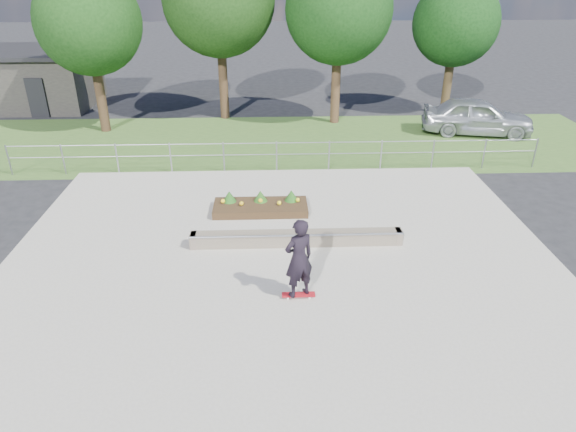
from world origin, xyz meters
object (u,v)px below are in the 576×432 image
at_px(parked_car, 477,116).
at_px(grind_ledge, 297,238).
at_px(planter_bed, 261,205).
at_px(skateboarder, 299,259).

bearing_deg(parked_car, grind_ledge, 150.84).
relative_size(planter_bed, parked_car, 0.61).
xyz_separation_m(planter_bed, skateboarder, (0.95, -4.77, 0.90)).
height_order(planter_bed, parked_car, parked_car).
relative_size(planter_bed, skateboarder, 1.43).
bearing_deg(grind_ledge, planter_bed, 114.88).
bearing_deg(parked_car, planter_bed, 140.58).
xyz_separation_m(planter_bed, parked_car, (9.93, 7.90, 0.59)).
xyz_separation_m(skateboarder, parked_car, (8.98, 12.67, -0.31)).
bearing_deg(planter_bed, parked_car, 38.51).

